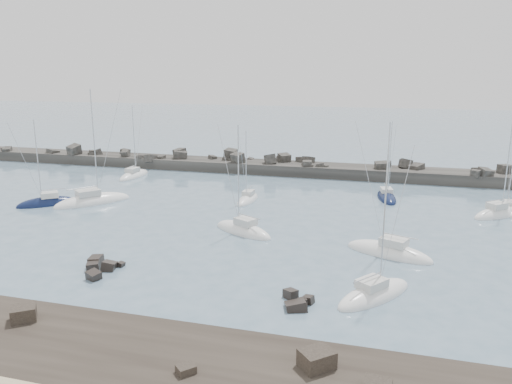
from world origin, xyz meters
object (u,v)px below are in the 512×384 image
at_px(sailboat_9, 508,210).
at_px(sailboat_3, 92,202).
at_px(sailboat_4, 243,231).
at_px(sailboat_11, 498,215).
at_px(sailboat_6, 374,295).
at_px(sailboat_7, 386,198).
at_px(sailboat_5, 248,200).
at_px(sailboat_8, 389,253).
at_px(sailboat_1, 134,176).
at_px(sailboat_2, 47,204).

bearing_deg(sailboat_9, sailboat_3, -168.61).
xyz_separation_m(sailboat_4, sailboat_11, (28.37, 14.56, 0.00)).
bearing_deg(sailboat_6, sailboat_7, 89.59).
bearing_deg(sailboat_5, sailboat_4, -75.59).
relative_size(sailboat_4, sailboat_7, 1.10).
xyz_separation_m(sailboat_5, sailboat_8, (19.06, -15.84, 0.02)).
height_order(sailboat_7, sailboat_11, sailboat_11).
distance_m(sailboat_3, sailboat_8, 39.99).
bearing_deg(sailboat_4, sailboat_11, 27.17).
relative_size(sailboat_1, sailboat_5, 1.22).
bearing_deg(sailboat_5, sailboat_1, 156.06).
relative_size(sailboat_5, sailboat_11, 0.84).
xyz_separation_m(sailboat_2, sailboat_11, (56.90, 10.47, 0.00)).
relative_size(sailboat_6, sailboat_11, 1.03).
distance_m(sailboat_1, sailboat_6, 54.62).
relative_size(sailboat_1, sailboat_6, 1.00).
bearing_deg(sailboat_1, sailboat_8, -31.78).
relative_size(sailboat_3, sailboat_4, 1.27).
bearing_deg(sailboat_8, sailboat_9, 54.28).
relative_size(sailboat_4, sailboat_5, 1.22).
relative_size(sailboat_2, sailboat_3, 0.75).
bearing_deg(sailboat_2, sailboat_4, -8.16).
relative_size(sailboat_3, sailboat_11, 1.30).
relative_size(sailboat_3, sailboat_5, 1.55).
distance_m(sailboat_4, sailboat_5, 13.59).
bearing_deg(sailboat_4, sailboat_7, 52.65).
relative_size(sailboat_9, sailboat_11, 0.86).
height_order(sailboat_7, sailboat_8, sailboat_8).
distance_m(sailboat_4, sailboat_8, 15.91).
bearing_deg(sailboat_2, sailboat_8, -8.71).
relative_size(sailboat_1, sailboat_9, 1.19).
relative_size(sailboat_6, sailboat_7, 1.10).
bearing_deg(sailboat_3, sailboat_9, 11.39).
xyz_separation_m(sailboat_3, sailboat_5, (19.87, 6.69, -0.02)).
relative_size(sailboat_6, sailboat_9, 1.20).
distance_m(sailboat_2, sailboat_6, 46.37).
height_order(sailboat_5, sailboat_7, sailboat_7).
bearing_deg(sailboat_11, sailboat_3, -171.09).
distance_m(sailboat_1, sailboat_4, 35.22).
bearing_deg(sailboat_2, sailboat_11, 10.42).
bearing_deg(sailboat_11, sailboat_5, -177.47).
height_order(sailboat_7, sailboat_9, sailboat_7).
xyz_separation_m(sailboat_6, sailboat_9, (15.26, 29.83, -0.01)).
bearing_deg(sailboat_8, sailboat_5, 140.27).
bearing_deg(sailboat_11, sailboat_9, 58.67).
bearing_deg(sailboat_2, sailboat_5, 19.83).
bearing_deg(sailboat_5, sailboat_6, -54.95).
bearing_deg(sailboat_5, sailboat_9, 6.89).
distance_m(sailboat_3, sailboat_4, 24.13).
relative_size(sailboat_5, sailboat_6, 0.82).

